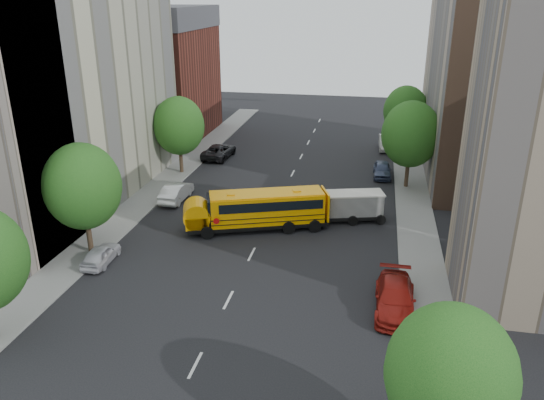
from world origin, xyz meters
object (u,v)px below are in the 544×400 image
(street_tree_4, at_px, (411,134))
(street_tree_5, at_px, (406,111))
(parked_car_5, at_px, (386,142))
(safari_truck, at_px, (349,206))
(street_tree_3, at_px, (450,375))
(street_tree_2, at_px, (179,126))
(school_bus, at_px, (256,209))
(street_tree_1, at_px, (83,186))
(parked_car_1, at_px, (176,192))
(parked_car_4, at_px, (382,170))
(parked_car_0, at_px, (101,254))
(parked_car_2, at_px, (219,151))
(parked_car_3, at_px, (395,298))

(street_tree_4, relative_size, street_tree_5, 1.08)
(parked_car_5, bearing_deg, street_tree_5, -26.85)
(parked_car_5, bearing_deg, safari_truck, -99.84)
(street_tree_3, height_order, street_tree_4, street_tree_4)
(street_tree_2, distance_m, street_tree_3, 38.83)
(street_tree_5, xyz_separation_m, school_bus, (-11.61, -23.77, -3.02))
(street_tree_4, distance_m, safari_truck, 10.71)
(street_tree_1, distance_m, parked_car_1, 11.74)
(street_tree_3, distance_m, parked_car_5, 45.01)
(parked_car_1, distance_m, parked_car_4, 20.22)
(street_tree_2, distance_m, street_tree_5, 25.06)
(street_tree_1, bearing_deg, parked_car_0, -40.59)
(parked_car_4, distance_m, parked_car_5, 10.14)
(street_tree_5, distance_m, parked_car_2, 21.13)
(parked_car_4, bearing_deg, parked_car_3, -89.76)
(street_tree_5, xyz_separation_m, parked_car_1, (-19.80, -19.25, -3.94))
(street_tree_2, relative_size, parked_car_5, 1.59)
(street_tree_5, relative_size, parked_car_1, 1.62)
(safari_truck, xyz_separation_m, parked_car_5, (3.00, 21.61, -0.45))
(street_tree_1, relative_size, parked_car_3, 1.45)
(school_bus, bearing_deg, street_tree_3, -80.08)
(school_bus, bearing_deg, street_tree_2, 111.50)
(school_bus, distance_m, parked_car_1, 9.40)
(parked_car_3, bearing_deg, parked_car_5, 90.96)
(street_tree_1, xyz_separation_m, parked_car_3, (20.60, -3.15, -4.16))
(street_tree_2, height_order, parked_car_4, street_tree_2)
(parked_car_0, relative_size, parked_car_2, 0.68)
(parked_car_1, bearing_deg, parked_car_5, -131.25)
(parked_car_0, bearing_deg, safari_truck, -149.31)
(parked_car_1, xyz_separation_m, parked_car_4, (17.60, 9.94, -0.04))
(street_tree_2, height_order, street_tree_4, street_tree_4)
(parked_car_1, distance_m, parked_car_3, 23.06)
(street_tree_1, bearing_deg, parked_car_4, 46.26)
(parked_car_2, height_order, parked_car_5, parked_car_5)
(street_tree_5, distance_m, parked_car_4, 10.36)
(school_bus, bearing_deg, street_tree_5, 44.03)
(street_tree_2, height_order, street_tree_5, street_tree_2)
(parked_car_2, distance_m, parked_car_4, 17.87)
(street_tree_3, distance_m, street_tree_5, 44.00)
(street_tree_4, height_order, school_bus, street_tree_4)
(street_tree_3, bearing_deg, street_tree_2, 124.51)
(street_tree_4, bearing_deg, safari_truck, -118.52)
(street_tree_4, xyz_separation_m, parked_car_2, (-19.80, 5.77, -4.31))
(street_tree_3, relative_size, parked_car_1, 1.53)
(street_tree_3, height_order, parked_car_2, street_tree_3)
(street_tree_5, xyz_separation_m, parked_car_2, (-19.80, -6.23, -3.94))
(street_tree_2, distance_m, safari_truck, 19.67)
(safari_truck, distance_m, parked_car_2, 20.93)
(parked_car_0, bearing_deg, parked_car_5, -123.11)
(school_bus, xyz_separation_m, parked_car_1, (-8.19, 4.52, -0.91))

